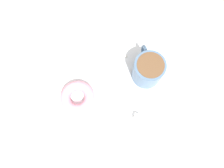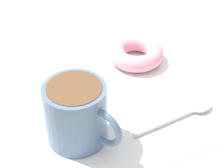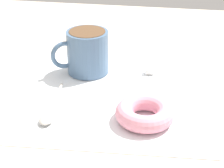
{
  "view_description": "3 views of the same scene",
  "coord_description": "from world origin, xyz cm",
  "views": [
    {
      "loc": [
        -14.86,
        -8.11,
        62.61
      ],
      "look_at": [
        0.46,
        -2.7,
        2.3
      ],
      "focal_mm": 35.0,
      "sensor_mm": 36.0,
      "label": 1
    },
    {
      "loc": [
        42.92,
        -22.38,
        39.39
      ],
      "look_at": [
        0.46,
        -2.7,
        2.3
      ],
      "focal_mm": 60.0,
      "sensor_mm": 36.0,
      "label": 2
    },
    {
      "loc": [
        -9.62,
        57.52,
        35.41
      ],
      "look_at": [
        0.46,
        -2.7,
        2.3
      ],
      "focal_mm": 60.0,
      "sensor_mm": 36.0,
      "label": 3
    }
  ],
  "objects": [
    {
      "name": "spoon",
      "position": [
        9.82,
        6.22,
        0.7
      ],
      "size": [
        2.68,
        14.22,
        0.9
      ],
      "color": "#B7B2A8",
      "rests_on": "napkin"
    },
    {
      "name": "ground_plane",
      "position": [
        0.0,
        0.0,
        -1.0
      ],
      "size": [
        120.0,
        120.0,
        2.0
      ],
      "primitive_type": "cube",
      "color": "beige"
    },
    {
      "name": "napkin",
      "position": [
        0.46,
        -2.7,
        0.15
      ],
      "size": [
        36.45,
        36.45,
        0.3
      ],
      "primitive_type": "cube",
      "rotation": [
        0.0,
        0.0,
        0.06
      ],
      "color": "white",
      "rests_on": "ground_plane"
    },
    {
      "name": "sugar_cube",
      "position": [
        -5.9,
        -12.33,
        1.11
      ],
      "size": [
        1.63,
        1.63,
        1.63
      ],
      "primitive_type": "cube",
      "color": "white",
      "rests_on": "napkin"
    },
    {
      "name": "coffee_cup",
      "position": [
        7.09,
        -11.01,
        4.9
      ],
      "size": [
        11.24,
        8.54,
        8.91
      ],
      "color": "slate",
      "rests_on": "napkin"
    },
    {
      "name": "donut",
      "position": [
        -6.38,
        5.31,
        1.77
      ],
      "size": [
        9.85,
        9.85,
        2.95
      ],
      "primitive_type": "torus",
      "color": "pink",
      "rests_on": "napkin"
    }
  ]
}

